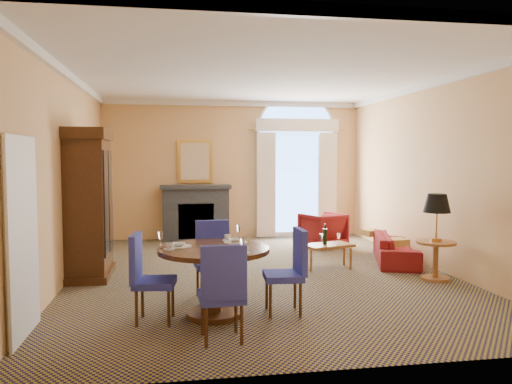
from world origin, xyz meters
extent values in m
plane|color=#141641|center=(0.00, 0.00, 0.00)|extent=(7.50, 7.50, 0.00)
cube|color=tan|center=(0.00, 3.75, 1.60)|extent=(6.00, 0.04, 3.20)
cube|color=tan|center=(-3.00, 0.00, 1.60)|extent=(0.04, 7.50, 3.20)
cube|color=tan|center=(3.00, 0.00, 1.60)|extent=(0.04, 7.50, 3.20)
cube|color=silver|center=(0.00, 0.00, 3.20)|extent=(6.00, 7.50, 0.04)
cube|color=white|center=(0.00, 0.00, 3.14)|extent=(6.00, 7.50, 0.12)
cube|color=white|center=(-2.96, -2.40, 1.03)|extent=(0.08, 0.90, 2.06)
cube|color=#32363B|center=(-0.90, 3.55, 0.60)|extent=(1.50, 0.40, 1.20)
cube|color=#32363B|center=(-0.90, 3.52, 1.24)|extent=(1.60, 0.46, 0.08)
cube|color=gold|center=(-0.90, 3.72, 1.80)|extent=(0.80, 0.04, 1.00)
cube|color=silver|center=(-0.90, 3.70, 1.80)|extent=(0.64, 0.02, 0.84)
cube|color=white|center=(1.50, 3.73, 1.25)|extent=(1.90, 0.04, 2.50)
cube|color=#81A2D8|center=(1.50, 3.72, 1.25)|extent=(1.70, 0.02, 2.30)
cylinder|color=white|center=(1.50, 3.73, 2.50)|extent=(1.90, 0.04, 1.90)
cube|color=beige|center=(0.75, 3.61, 1.25)|extent=(0.45, 0.06, 2.45)
cube|color=beige|center=(2.25, 3.61, 1.25)|extent=(0.45, 0.06, 2.45)
cube|color=beige|center=(1.50, 3.61, 2.65)|extent=(2.00, 0.08, 0.30)
cube|color=#351C0C|center=(-2.72, 0.23, 1.08)|extent=(0.59, 1.08, 2.16)
cube|color=#351C0C|center=(-2.72, 0.23, 2.25)|extent=(0.67, 1.19, 0.17)
cube|color=#351C0C|center=(-2.72, 0.23, 0.05)|extent=(0.67, 1.19, 0.11)
cylinder|color=#351C0C|center=(-0.93, -2.07, 0.80)|extent=(1.32, 1.32, 0.06)
cylinder|color=#351C0C|center=(-0.93, -2.07, 0.39)|extent=(0.18, 0.18, 0.78)
cylinder|color=#351C0C|center=(-0.93, -2.07, 0.03)|extent=(0.66, 0.66, 0.07)
cylinder|color=white|center=(-0.63, -1.78, 0.84)|extent=(0.30, 0.30, 0.01)
imported|color=white|center=(-0.63, -1.78, 0.86)|extent=(0.15, 0.15, 0.04)
imported|color=white|center=(-0.71, -1.60, 0.87)|extent=(0.09, 0.09, 0.07)
cylinder|color=white|center=(-1.33, -1.97, 0.84)|extent=(0.30, 0.30, 0.01)
imported|color=white|center=(-1.33, -1.97, 0.86)|extent=(0.15, 0.15, 0.04)
imported|color=white|center=(-1.45, -2.13, 0.87)|extent=(0.09, 0.09, 0.07)
cylinder|color=white|center=(-0.82, -2.48, 0.84)|extent=(0.30, 0.30, 0.01)
imported|color=white|center=(-0.82, -2.48, 0.86)|extent=(0.15, 0.15, 0.04)
imported|color=white|center=(-0.62, -2.50, 0.87)|extent=(0.09, 0.09, 0.07)
cube|color=#292EA2|center=(-0.88, -1.30, 0.46)|extent=(0.50, 0.50, 0.08)
cube|color=#292EA2|center=(-0.87, -1.09, 0.76)|extent=(0.46, 0.10, 0.55)
cylinder|color=#351C0C|center=(-0.72, -1.10, 0.21)|extent=(0.04, 0.04, 0.42)
cylinder|color=#351C0C|center=(-1.08, -1.14, 0.21)|extent=(0.04, 0.04, 0.42)
cylinder|color=#351C0C|center=(-0.69, -1.46, 0.21)|extent=(0.04, 0.04, 0.42)
cylinder|color=#351C0C|center=(-1.04, -1.49, 0.21)|extent=(0.04, 0.04, 0.42)
cube|color=#292EA2|center=(-0.91, -2.85, 0.46)|extent=(0.48, 0.48, 0.08)
cube|color=#292EA2|center=(-0.91, -3.06, 0.76)|extent=(0.46, 0.08, 0.55)
cylinder|color=#351C0C|center=(-1.08, -3.04, 0.21)|extent=(0.04, 0.04, 0.42)
cylinder|color=#351C0C|center=(-0.73, -3.02, 0.21)|extent=(0.04, 0.04, 0.42)
cylinder|color=#351C0C|center=(-1.10, -2.68, 0.21)|extent=(0.04, 0.04, 0.42)
cylinder|color=#351C0C|center=(-0.74, -2.67, 0.21)|extent=(0.04, 0.04, 0.42)
cube|color=#292EA2|center=(-0.09, -2.08, 0.46)|extent=(0.48, 0.48, 0.08)
cube|color=#292EA2|center=(0.12, -2.08, 0.76)|extent=(0.07, 0.46, 0.55)
cylinder|color=#351C0C|center=(0.08, -2.27, 0.21)|extent=(0.04, 0.04, 0.42)
cylinder|color=#351C0C|center=(0.10, -1.91, 0.21)|extent=(0.04, 0.04, 0.42)
cylinder|color=#351C0C|center=(-0.28, -2.25, 0.21)|extent=(0.04, 0.04, 0.42)
cylinder|color=#351C0C|center=(-0.26, -1.89, 0.21)|extent=(0.04, 0.04, 0.42)
cube|color=#292EA2|center=(-1.61, -2.15, 0.46)|extent=(0.51, 0.51, 0.08)
cube|color=#292EA2|center=(-1.82, -2.17, 0.76)|extent=(0.12, 0.46, 0.55)
cylinder|color=#351C0C|center=(-1.77, -1.95, 0.21)|extent=(0.04, 0.04, 0.42)
cylinder|color=#351C0C|center=(-1.81, -2.31, 0.21)|extent=(0.04, 0.04, 0.42)
cylinder|color=#351C0C|center=(-1.41, -1.99, 0.21)|extent=(0.04, 0.04, 0.42)
cylinder|color=#351C0C|center=(-1.46, -2.35, 0.21)|extent=(0.04, 0.04, 0.42)
imported|color=maroon|center=(2.55, 0.46, 0.25)|extent=(1.19, 1.86, 0.51)
imported|color=maroon|center=(1.72, 2.20, 0.36)|extent=(1.04, 1.05, 0.73)
cube|color=#A06230|center=(1.20, 0.21, 0.39)|extent=(0.91, 0.66, 0.05)
cylinder|color=#A06230|center=(0.86, 0.05, 0.18)|extent=(0.04, 0.04, 0.36)
cylinder|color=#A06230|center=(1.55, 0.05, 0.18)|extent=(0.04, 0.04, 0.36)
cylinder|color=#A06230|center=(0.86, 0.37, 0.18)|extent=(0.04, 0.04, 0.36)
cylinder|color=#A06230|center=(1.55, 0.37, 0.18)|extent=(0.04, 0.04, 0.36)
cylinder|color=#A06230|center=(2.60, -0.83, 0.58)|extent=(0.60, 0.60, 0.04)
cylinder|color=#A06230|center=(2.60, -0.83, 0.28)|extent=(0.08, 0.08, 0.56)
cylinder|color=#A06230|center=(2.60, -0.83, 0.02)|extent=(0.44, 0.44, 0.04)
camera|label=1|loc=(-1.38, -7.90, 1.90)|focal=35.00mm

